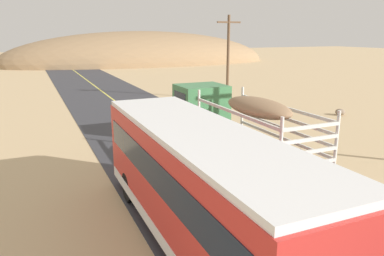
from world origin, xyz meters
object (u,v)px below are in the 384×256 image
power_pole_mid (228,55)px  boulder_near_shoulder (340,112)px  bus (199,182)px  livestock_truck (220,113)px

power_pole_mid → boulder_near_shoulder: size_ratio=10.58×
bus → livestock_truck: bearing=58.2°
power_pole_mid → boulder_near_shoulder: bearing=-66.1°
power_pole_mid → boulder_near_shoulder: (4.03, -9.08, -3.61)m
bus → power_pole_mid: size_ratio=1.41×
power_pole_mid → bus: bearing=-121.0°
livestock_truck → power_pole_mid: 14.68m
bus → power_pole_mid: (11.94, 19.84, 2.08)m
bus → boulder_near_shoulder: bearing=34.0°
livestock_truck → power_pole_mid: (7.41, 12.51, 2.04)m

